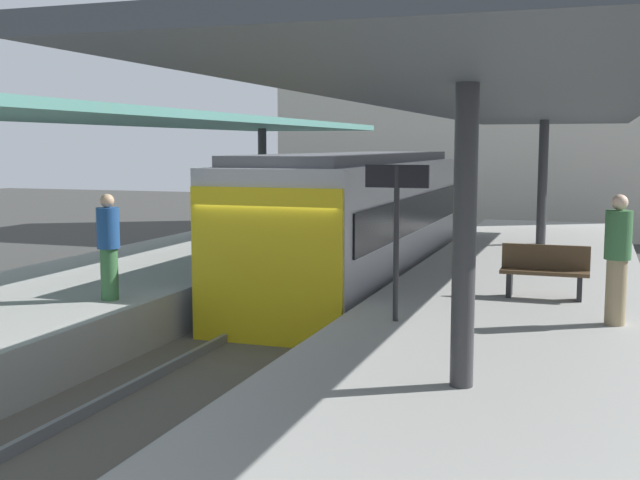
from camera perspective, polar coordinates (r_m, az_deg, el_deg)
name	(u,v)px	position (r m, az deg, el deg)	size (l,w,h in m)	color
ground_plane	(290,341)	(14.33, -2.15, -7.25)	(80.00, 80.00, 0.00)	#383835
platform_left	(107,300)	(15.96, -15.02, -4.19)	(4.40, 28.00, 1.00)	#9E9E99
platform_right	(508,330)	(13.35, 13.33, -6.27)	(4.40, 28.00, 1.00)	#9E9E99
track_ballast	(290,336)	(14.31, -2.15, -6.86)	(3.20, 28.00, 0.20)	#59544C
rail_near_side	(253,324)	(14.54, -4.81, -5.98)	(0.08, 28.00, 0.14)	slate
rail_far_side	(328,330)	(14.03, 0.61, -6.42)	(0.08, 28.00, 0.14)	slate
commuter_train	(356,224)	(17.88, 2.58, 1.18)	(2.78, 10.52, 3.10)	#ADADB2
canopy_left	(141,120)	(16.86, -12.71, 8.36)	(4.18, 21.00, 3.10)	#333335
canopy_right	(523,107)	(14.43, 14.30, 9.22)	(4.18, 21.00, 3.26)	#333335
platform_bench	(545,270)	(13.48, 15.78, -2.05)	(1.40, 0.41, 0.86)	black
platform_sign	(397,207)	(11.18, 5.50, 2.38)	(0.90, 0.08, 2.21)	#262628
passenger_near_bench	(109,245)	(13.18, -14.89, -0.36)	(0.36, 0.36, 1.71)	#386B3D
passenger_mid_platform	(617,257)	(11.70, 20.50, -1.16)	(0.36, 0.36, 1.81)	#998460
station_building_backdrop	(515,94)	(33.17, 13.80, 10.11)	(18.00, 6.00, 11.00)	beige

